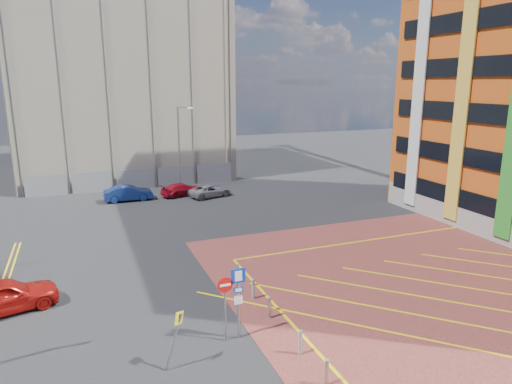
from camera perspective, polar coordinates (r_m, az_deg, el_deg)
ground at (r=18.70m, az=-2.64°, el=-19.51°), size 140.00×140.00×0.00m
forecourt at (r=26.16m, az=28.43°, el=-11.10°), size 26.00×26.00×0.02m
lamp_back at (r=44.19m, az=-9.49°, el=5.78°), size 1.53×0.16×8.00m
sign_cluster at (r=18.62m, az=-2.83°, el=-12.73°), size 1.17×0.12×3.20m
warning_sign at (r=17.38m, az=-10.01°, el=-16.96°), size 0.80×0.43×2.24m
bollard_row at (r=17.93m, az=6.58°, el=-19.39°), size 0.14×11.14×0.90m
construction_building at (r=55.09m, az=-16.77°, el=13.84°), size 21.20×19.20×22.00m
construction_fence at (r=46.18m, az=-13.59°, el=1.69°), size 21.60×0.06×2.00m
car_red_left at (r=24.04m, az=-28.99°, el=-11.31°), size 4.88×2.86×1.56m
car_blue_back at (r=41.70m, az=-15.67°, el=-0.13°), size 4.18×1.46×1.38m
car_red_back at (r=42.59m, az=-9.24°, el=0.32°), size 4.25×2.66×1.15m
car_silver_back at (r=41.79m, az=-5.75°, el=0.14°), size 4.30×2.84×1.10m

